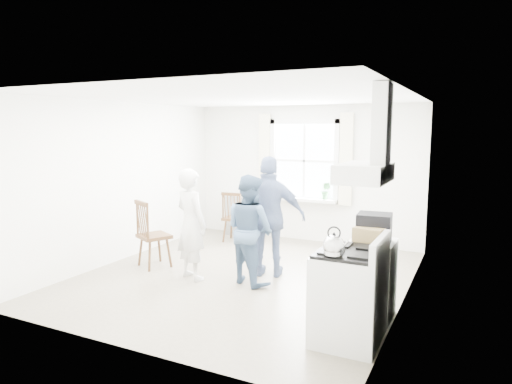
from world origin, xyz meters
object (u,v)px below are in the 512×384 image
low_cabinet (371,279)px  person_mid (250,229)px  person_left (191,224)px  stereo_stack (374,228)px  windsor_chair_b (147,227)px  person_right (270,217)px  gas_stove (349,295)px  windsor_chair_a (233,212)px

low_cabinet → person_mid: (-1.79, 0.44, 0.32)m
person_left → person_mid: (0.84, 0.21, -0.03)m
stereo_stack → windsor_chair_b: bearing=173.5°
low_cabinet → person_right: bearing=153.0°
person_left → windsor_chair_b: bearing=14.1°
gas_stove → low_cabinet: bearing=84.3°
low_cabinet → person_left: size_ratio=0.56×
low_cabinet → person_left: 2.66m
low_cabinet → windsor_chair_b: size_ratio=0.84×
stereo_stack → windsor_chair_a: 3.97m
person_left → person_right: size_ratio=0.91×
windsor_chair_b → person_mid: 1.75m
stereo_stack → person_left: (-2.65, 0.29, -0.26)m
windsor_chair_b → windsor_chair_a: bearing=78.1°
stereo_stack → windsor_chair_a: (-3.14, 2.39, -0.47)m
windsor_chair_a → windsor_chair_b: size_ratio=0.91×
gas_stove → windsor_chair_a: gas_stove is taller
low_cabinet → person_mid: person_mid is taller
person_mid → gas_stove: bearing=169.0°
gas_stove → person_mid: size_ratio=0.73×
gas_stove → person_mid: 2.09m
stereo_stack → person_mid: size_ratio=0.26×
stereo_stack → windsor_chair_a: size_ratio=0.40×
windsor_chair_a → person_mid: bearing=-55.0°
windsor_chair_a → person_left: person_left is taller
low_cabinet → person_mid: size_ratio=0.58×
low_cabinet → stereo_stack: (0.02, -0.05, 0.61)m
person_left → gas_stove: bearing=-178.6°
gas_stove → person_right: size_ratio=0.63×
gas_stove → person_right: bearing=135.9°
person_mid → person_left: bearing=36.7°
gas_stove → windsor_chair_b: bearing=163.1°
windsor_chair_a → person_left: bearing=-77.0°
stereo_stack → windsor_chair_b: 3.60m
person_mid → stereo_stack: bearing=-172.7°
low_cabinet → windsor_chair_a: (-3.11, 2.34, 0.15)m
gas_stove → windsor_chair_b: (-3.46, 1.05, 0.17)m
windsor_chair_b → person_right: size_ratio=0.61×
windsor_chair_a → person_left: (0.49, -2.10, 0.21)m
person_right → windsor_chair_a: bearing=-61.1°
person_right → person_left: bearing=17.4°
person_left → person_mid: bearing=-144.5°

